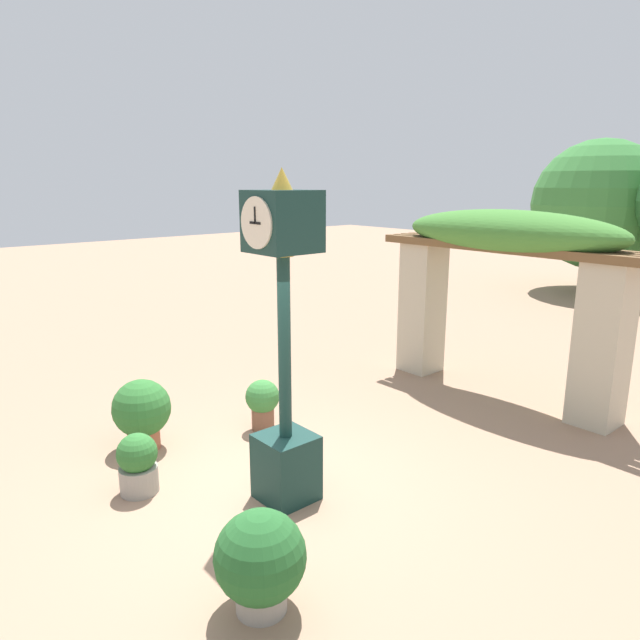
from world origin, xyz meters
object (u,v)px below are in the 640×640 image
at_px(potted_plant_near_left, 142,411).
at_px(potted_plant_far_right, 260,560).
at_px(potted_plant_near_right, 138,463).
at_px(pedestal_clock, 284,349).
at_px(potted_plant_far_left, 263,402).

distance_m(potted_plant_near_left, potted_plant_far_right, 3.52).
height_order(potted_plant_near_left, potted_plant_near_right, potted_plant_near_left).
relative_size(pedestal_clock, potted_plant_near_left, 3.78).
xyz_separation_m(potted_plant_near_left, potted_plant_far_right, (3.48, -0.52, -0.06)).
xyz_separation_m(potted_plant_near_left, potted_plant_far_left, (0.56, 1.56, -0.10)).
bearing_deg(potted_plant_near_right, potted_plant_far_right, -0.14).
relative_size(potted_plant_near_right, potted_plant_far_right, 0.80).
bearing_deg(potted_plant_far_left, potted_plant_near_right, -77.41).
bearing_deg(potted_plant_near_right, potted_plant_far_left, 102.59).
height_order(potted_plant_near_left, potted_plant_far_left, potted_plant_near_left).
relative_size(potted_plant_near_left, potted_plant_near_right, 1.35).
height_order(potted_plant_near_left, potted_plant_far_right, potted_plant_near_left).
xyz_separation_m(pedestal_clock, potted_plant_far_right, (1.25, -1.22, -1.29)).
xyz_separation_m(pedestal_clock, potted_plant_near_left, (-2.23, -0.70, -1.22)).
bearing_deg(potted_plant_near_right, potted_plant_near_left, 153.41).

